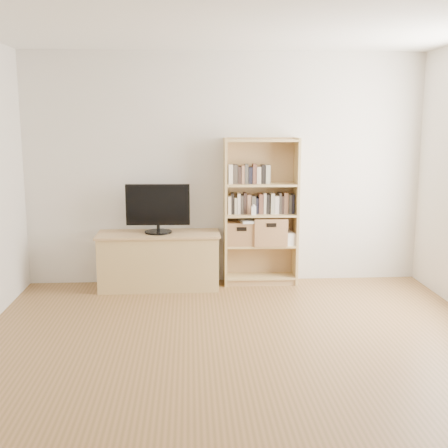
{
  "coord_description": "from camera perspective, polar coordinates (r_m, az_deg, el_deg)",
  "views": [
    {
      "loc": [
        -0.41,
        -3.85,
        1.85
      ],
      "look_at": [
        -0.05,
        1.9,
        0.78
      ],
      "focal_mm": 45.0,
      "sensor_mm": 36.0,
      "label": 1
    }
  ],
  "objects": [
    {
      "name": "basket_right",
      "position": [
        6.39,
        4.64,
        -0.69
      ],
      "size": [
        0.37,
        0.31,
        0.31
      ],
      "primitive_type": "cube",
      "rotation": [
        0.0,
        0.0,
        -0.0
      ],
      "color": "#A37549",
      "rests_on": "bookshelf"
    },
    {
      "name": "books_row_mid",
      "position": [
        6.34,
        3.75,
        2.08
      ],
      "size": [
        0.84,
        0.2,
        0.22
      ],
      "primitive_type": "cube",
      "rotation": [
        0.0,
        0.0,
        -0.04
      ],
      "color": "beige",
      "rests_on": "bookshelf"
    },
    {
      "name": "ceiling",
      "position": [
        3.95,
        2.63,
        21.44
      ],
      "size": [
        4.5,
        5.0,
        0.01
      ],
      "primitive_type": "cube",
      "color": "white",
      "rests_on": "back_wall"
    },
    {
      "name": "back_wall",
      "position": [
        6.39,
        0.13,
        5.56
      ],
      "size": [
        4.5,
        0.02,
        2.6
      ],
      "primitive_type": "cube",
      "color": "silver",
      "rests_on": "floor"
    },
    {
      "name": "basket_left",
      "position": [
        6.36,
        1.76,
        -0.92
      ],
      "size": [
        0.33,
        0.28,
        0.26
      ],
      "primitive_type": "cube",
      "rotation": [
        0.0,
        0.0,
        -0.05
      ],
      "color": "#A37549",
      "rests_on": "bookshelf"
    },
    {
      "name": "front_wall",
      "position": [
        1.52,
        12.52,
        -11.03
      ],
      "size": [
        4.5,
        0.02,
        2.6
      ],
      "primitive_type": "cube",
      "color": "silver",
      "rests_on": "floor"
    },
    {
      "name": "magazine_stack",
      "position": [
        6.43,
        6.26,
        -1.49
      ],
      "size": [
        0.21,
        0.28,
        0.12
      ],
      "primitive_type": "cube",
      "rotation": [
        0.0,
        0.0,
        0.14
      ],
      "color": "beige",
      "rests_on": "bookshelf"
    },
    {
      "name": "bookshelf",
      "position": [
        6.34,
        3.76,
        1.22
      ],
      "size": [
        0.83,
        0.3,
        1.66
      ],
      "primitive_type": "cube",
      "rotation": [
        0.0,
        0.0,
        -0.01
      ],
      "color": "tan",
      "rests_on": "floor"
    },
    {
      "name": "floor",
      "position": [
        4.29,
        2.33,
        -15.03
      ],
      "size": [
        4.5,
        5.0,
        0.01
      ],
      "primitive_type": "cube",
      "color": "brown",
      "rests_on": "ground"
    },
    {
      "name": "baby_monitor",
      "position": [
        6.23,
        3.02,
        1.35
      ],
      "size": [
        0.05,
        0.04,
        0.1
      ],
      "primitive_type": "cube",
      "rotation": [
        0.0,
        0.0,
        0.08
      ],
      "color": "white",
      "rests_on": "bookshelf"
    },
    {
      "name": "laptop",
      "position": [
        6.33,
        3.25,
        0.35
      ],
      "size": [
        0.39,
        0.3,
        0.03
      ],
      "primitive_type": "cube",
      "rotation": [
        0.0,
        0.0,
        0.15
      ],
      "color": "silver",
      "rests_on": "basket_left"
    },
    {
      "name": "books_row_upper",
      "position": [
        6.28,
        2.11,
        4.96
      ],
      "size": [
        0.35,
        0.13,
        0.18
      ],
      "primitive_type": "cube",
      "rotation": [
        0.0,
        0.0,
        -0.02
      ],
      "color": "beige",
      "rests_on": "bookshelf"
    },
    {
      "name": "television",
      "position": [
        6.19,
        -6.73,
        1.61
      ],
      "size": [
        0.7,
        0.08,
        0.55
      ],
      "primitive_type": "cube",
      "rotation": [
        0.0,
        0.0,
        -0.04
      ],
      "color": "black",
      "rests_on": "tv_stand"
    },
    {
      "name": "tv_stand",
      "position": [
        6.31,
        -6.61,
        -3.79
      ],
      "size": [
        1.31,
        0.5,
        0.6
      ],
      "primitive_type": "cube",
      "rotation": [
        0.0,
        0.0,
        0.01
      ],
      "color": "tan",
      "rests_on": "floor"
    }
  ]
}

